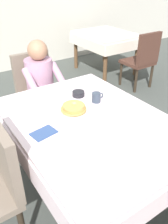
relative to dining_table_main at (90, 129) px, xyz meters
The scene contains 15 objects.
ground_plane 0.65m from the dining_table_main, ahead, with size 14.00×14.00×0.00m, color #474C47.
dining_table_main is the anchor object (origin of this frame).
chair_diner 1.18m from the dining_table_main, 86.83° to the left, with size 0.44×0.45×0.93m.
diner_person 1.02m from the dining_table_main, 86.35° to the left, with size 0.40×0.43×1.12m.
plate_breakfast 0.18m from the dining_table_main, 108.17° to the left, with size 0.28×0.28×0.02m, color white.
breakfast_stack 0.21m from the dining_table_main, 108.51° to the left, with size 0.20×0.20×0.07m.
cup_coffee 0.31m from the dining_table_main, 43.14° to the left, with size 0.11×0.08×0.08m.
bowl_butter 0.42m from the dining_table_main, 69.57° to the left, with size 0.11×0.11×0.04m, color black.
syrup_pitcher 0.43m from the dining_table_main, 128.29° to the left, with size 0.08×0.08×0.07m.
fork_left_of_plate 0.28m from the dining_table_main, 152.11° to the left, with size 0.18×0.01×0.01m, color silver.
knife_right_of_plate 0.21m from the dining_table_main, 41.53° to the left, with size 0.20×0.01×0.01m, color silver.
spoon_near_edge 0.21m from the dining_table_main, 89.47° to the right, with size 0.15×0.01×0.01m, color silver.
napkin_folded 0.39m from the dining_table_main, behind, with size 0.17×0.12×0.01m, color #334C7F.
background_table_far 2.95m from the dining_table_main, 48.78° to the left, with size 0.92×1.12×0.74m.
background_chair_empty 2.32m from the dining_table_main, 33.13° to the left, with size 0.44×0.45×0.93m.
Camera 1 is at (-0.88, -1.22, 1.71)m, focal length 37.45 mm.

